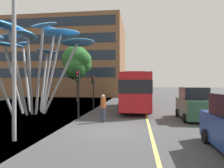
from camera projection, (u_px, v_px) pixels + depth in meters
ground at (97, 131)px, 11.21m from camera, size 120.00×240.00×0.10m
red_bus at (134, 89)px, 19.95m from camera, size 3.01×10.20×3.67m
leaf_sculpture at (30, 42)px, 17.22m from camera, size 10.55×10.69×7.79m
traffic_light_kerb_near at (78, 84)px, 14.60m from camera, size 0.28×0.42×3.46m
traffic_light_kerb_far at (93, 85)px, 20.26m from camera, size 0.28×0.42×3.33m
car_parked_mid at (193, 105)px, 14.37m from camera, size 1.92×3.94×2.28m
street_lamp at (19, 27)px, 9.03m from camera, size 1.31×0.44×8.06m
tree_pavement_near at (78, 63)px, 28.54m from camera, size 4.34×4.33×7.88m
tree_pavement_far at (86, 66)px, 41.79m from camera, size 5.36×5.30×8.08m
pedestrian at (103, 108)px, 13.46m from camera, size 0.34×0.34×1.83m
backdrop_building at (67, 60)px, 45.61m from camera, size 25.25×15.66×15.70m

